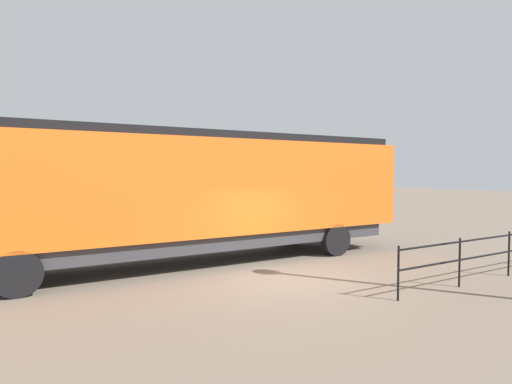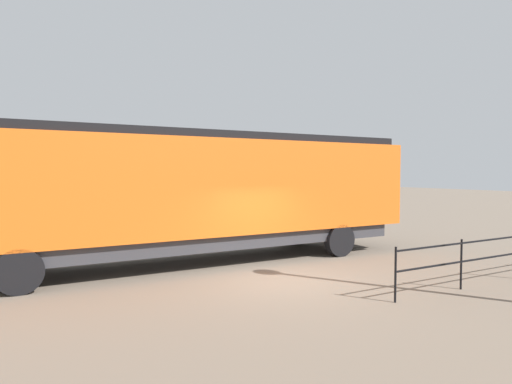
% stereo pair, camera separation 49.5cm
% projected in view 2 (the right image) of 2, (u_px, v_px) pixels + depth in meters
% --- Properties ---
extents(ground_plane, '(120.00, 120.00, 0.00)m').
position_uv_depth(ground_plane, '(286.00, 280.00, 11.40)').
color(ground_plane, '#756656').
extents(locomotive, '(3.07, 15.04, 4.12)m').
position_uv_depth(locomotive, '(207.00, 190.00, 13.74)').
color(locomotive, orange).
rests_on(locomotive, ground_plane).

